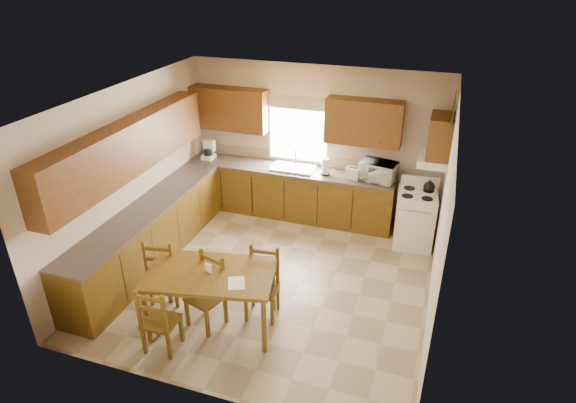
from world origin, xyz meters
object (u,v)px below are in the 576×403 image
(microwave, at_px, (378,171))
(chair_far_right, at_px, (262,285))
(chair_near_left, at_px, (166,268))
(dining_table, at_px, (212,300))
(chair_near_right, at_px, (160,317))
(stove, at_px, (414,220))
(chair_far_left, at_px, (205,293))

(microwave, height_order, chair_far_right, microwave)
(chair_near_left, bearing_deg, dining_table, 149.59)
(chair_near_right, height_order, chair_far_right, chair_far_right)
(stove, xyz_separation_m, chair_far_left, (-2.33, -2.84, 0.04))
(chair_near_left, bearing_deg, microwave, -140.30)
(dining_table, xyz_separation_m, chair_far_right, (0.52, 0.39, 0.07))
(chair_far_left, xyz_separation_m, chair_far_right, (0.62, 0.39, -0.01))
(microwave, bearing_deg, chair_near_left, -119.15)
(chair_far_left, bearing_deg, chair_near_right, -102.51)
(microwave, relative_size, dining_table, 0.35)
(dining_table, height_order, chair_far_left, chair_far_left)
(microwave, height_order, chair_far_left, microwave)
(chair_far_left, bearing_deg, chair_near_left, 174.66)
(chair_near_right, bearing_deg, chair_near_left, -65.42)
(microwave, bearing_deg, stove, -14.44)
(chair_near_right, relative_size, chair_far_right, 0.96)
(stove, height_order, chair_near_right, chair_near_right)
(dining_table, relative_size, chair_near_right, 1.68)
(dining_table, relative_size, chair_far_right, 1.61)
(chair_far_right, bearing_deg, chair_far_left, -153.85)
(chair_far_left, bearing_deg, chair_far_right, 49.36)
(stove, relative_size, dining_table, 0.58)
(chair_far_right, bearing_deg, stove, 48.96)
(chair_near_right, bearing_deg, chair_far_left, -122.25)
(stove, bearing_deg, chair_near_right, -132.69)
(chair_near_right, bearing_deg, chair_far_right, -137.43)
(dining_table, height_order, chair_near_left, chair_near_left)
(stove, distance_m, dining_table, 3.61)
(chair_far_right, bearing_deg, dining_table, -149.12)
(stove, bearing_deg, chair_far_right, -129.68)
(chair_near_right, bearing_deg, microwave, -120.29)
(microwave, relative_size, chair_near_left, 0.54)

